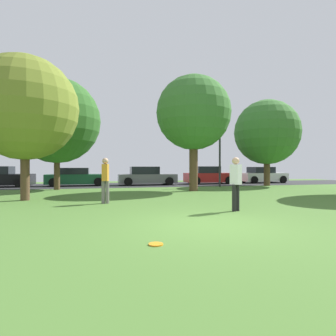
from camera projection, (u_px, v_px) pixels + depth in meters
ground_plane at (211, 225)px, 6.88m from camera, size 44.00×44.00×0.00m
road_strip at (135, 185)px, 22.45m from camera, size 44.00×6.40×0.01m
oak_tree_center at (194, 113)px, 16.70m from camera, size 4.46×4.46×6.91m
oak_tree_right at (57, 121)px, 17.53m from camera, size 5.36×5.36×7.03m
birch_tree_lone at (25, 108)px, 11.94m from camera, size 4.46×4.46×6.19m
maple_tree_near at (267, 132)px, 21.39m from camera, size 4.93×4.93×6.57m
person_thrower at (236, 181)px, 9.04m from camera, size 0.34×0.38×1.74m
person_bystander at (105, 178)px, 10.95m from camera, size 0.30×0.36×1.78m
frisbee_disc at (156, 244)px, 5.11m from camera, size 0.27×0.27×0.03m
parked_car_green at (77, 177)px, 21.22m from camera, size 4.47×1.96×1.36m
parked_car_grey at (147, 177)px, 22.26m from camera, size 4.56×2.00×1.46m
parked_car_red at (208, 176)px, 23.77m from camera, size 4.07×1.96×1.48m
parked_car_white at (262, 175)px, 25.35m from camera, size 4.05×2.10×1.43m
street_lamp_post at (220, 156)px, 20.04m from camera, size 0.14×0.14×4.50m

